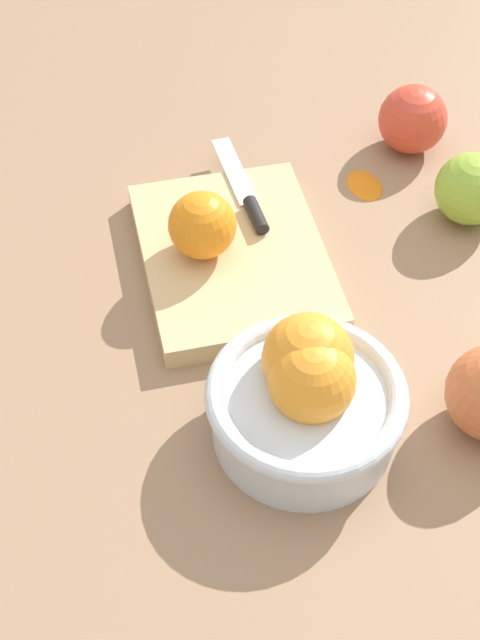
{
  "coord_description": "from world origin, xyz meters",
  "views": [
    {
      "loc": [
        -0.47,
        0.33,
        0.63
      ],
      "look_at": [
        -0.01,
        0.11,
        0.04
      ],
      "focal_mm": 49.93,
      "sensor_mm": 36.0,
      "label": 1
    }
  ],
  "objects_px": {
    "bowl": "(307,396)",
    "knife": "(246,196)",
    "cutting_board": "(233,257)",
    "apple_front_right_2": "(471,189)",
    "orange_on_board": "(202,225)",
    "apple_front_right": "(413,119)"
  },
  "relations": [
    {
      "from": "orange_on_board",
      "to": "bowl",
      "type": "bearing_deg",
      "value": 179.34
    },
    {
      "from": "orange_on_board",
      "to": "apple_front_right_2",
      "type": "distance_m",
      "value": 0.28
    },
    {
      "from": "apple_front_right",
      "to": "apple_front_right_2",
      "type": "distance_m",
      "value": 0.12
    },
    {
      "from": "bowl",
      "to": "knife",
      "type": "height_order",
      "value": "bowl"
    },
    {
      "from": "orange_on_board",
      "to": "knife",
      "type": "distance_m",
      "value": 0.09
    },
    {
      "from": "bowl",
      "to": "orange_on_board",
      "type": "height_order",
      "value": "bowl"
    },
    {
      "from": "orange_on_board",
      "to": "apple_front_right_2",
      "type": "bearing_deg",
      "value": -100.62
    },
    {
      "from": "knife",
      "to": "cutting_board",
      "type": "bearing_deg",
      "value": 143.88
    },
    {
      "from": "bowl",
      "to": "cutting_board",
      "type": "xyz_separation_m",
      "value": [
        0.2,
        -0.03,
        -0.03
      ]
    },
    {
      "from": "orange_on_board",
      "to": "knife",
      "type": "xyz_separation_m",
      "value": [
        0.05,
        -0.07,
        -0.03
      ]
    },
    {
      "from": "bowl",
      "to": "apple_front_right_2",
      "type": "relative_size",
      "value": 2.23
    },
    {
      "from": "cutting_board",
      "to": "apple_front_right_2",
      "type": "bearing_deg",
      "value": -99.28
    },
    {
      "from": "apple_front_right_2",
      "to": "cutting_board",
      "type": "bearing_deg",
      "value": 80.72
    },
    {
      "from": "knife",
      "to": "orange_on_board",
      "type": "bearing_deg",
      "value": 124.32
    },
    {
      "from": "bowl",
      "to": "knife",
      "type": "xyz_separation_m",
      "value": [
        0.26,
        -0.07,
        -0.02
      ]
    },
    {
      "from": "orange_on_board",
      "to": "apple_front_right",
      "type": "height_order",
      "value": "orange_on_board"
    },
    {
      "from": "bowl",
      "to": "cutting_board",
      "type": "height_order",
      "value": "bowl"
    },
    {
      "from": "bowl",
      "to": "knife",
      "type": "relative_size",
      "value": 1.06
    },
    {
      "from": "orange_on_board",
      "to": "apple_front_right",
      "type": "xyz_separation_m",
      "value": [
        0.07,
        -0.29,
        -0.02
      ]
    },
    {
      "from": "bowl",
      "to": "cutting_board",
      "type": "bearing_deg",
      "value": -8.41
    },
    {
      "from": "cutting_board",
      "to": "apple_front_right_2",
      "type": "relative_size",
      "value": 3.08
    },
    {
      "from": "bowl",
      "to": "apple_front_right_2",
      "type": "bearing_deg",
      "value": -60.21
    }
  ]
}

